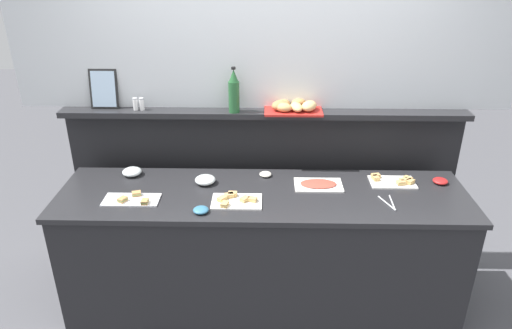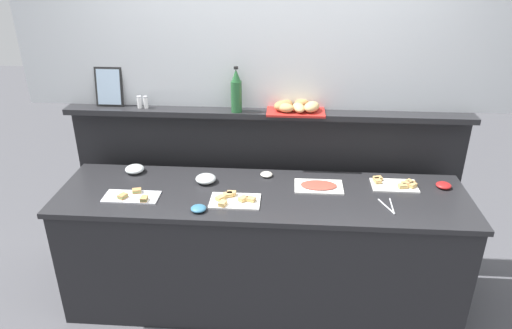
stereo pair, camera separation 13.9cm
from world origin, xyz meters
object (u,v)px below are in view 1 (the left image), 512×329
object	(u,v)px
salt_shaker	(135,104)
bread_basket	(293,107)
cold_cuts_platter	(318,185)
sandwich_platter_rear	(236,200)
condiment_bowl_red	(201,210)
pepper_shaker	(142,104)
sandwich_platter_side	(132,199)
serving_tongs	(390,203)
glass_bowl_large	(132,172)
framed_picture	(104,89)
wine_bottle_green	(234,92)
glass_bowl_medium	(205,180)
condiment_bowl_cream	(440,181)
condiment_bowl_teal	(265,174)
sandwich_platter_front	(394,181)

from	to	relation	value
salt_shaker	bread_basket	size ratio (longest dim) A/B	0.22
cold_cuts_platter	sandwich_platter_rear	bearing A→B (deg)	-157.01
condiment_bowl_red	bread_basket	distance (m)	1.00
salt_shaker	pepper_shaker	world-z (taller)	same
cold_cuts_platter	salt_shaker	bearing A→B (deg)	164.84
sandwich_platter_side	serving_tongs	xyz separation A→B (m)	(1.62, -0.01, -0.00)
glass_bowl_large	condiment_bowl_red	world-z (taller)	glass_bowl_large
serving_tongs	salt_shaker	distance (m)	1.84
glass_bowl_large	framed_picture	distance (m)	0.61
condiment_bowl_red	wine_bottle_green	world-z (taller)	wine_bottle_green
serving_tongs	sandwich_platter_side	bearing A→B (deg)	179.81
sandwich_platter_side	glass_bowl_large	size ratio (longest dim) A/B	2.64
glass_bowl_medium	wine_bottle_green	world-z (taller)	wine_bottle_green
condiment_bowl_cream	pepper_shaker	xyz separation A→B (m)	(-2.05, 0.29, 0.43)
cold_cuts_platter	condiment_bowl_teal	distance (m)	0.38
condiment_bowl_red	condiment_bowl_teal	distance (m)	0.63
condiment_bowl_teal	pepper_shaker	world-z (taller)	pepper_shaker
wine_bottle_green	condiment_bowl_cream	bearing A→B (deg)	-10.51
sandwich_platter_side	condiment_bowl_red	world-z (taller)	sandwich_platter_side
sandwich_platter_side	cold_cuts_platter	distance (m)	1.22
sandwich_platter_rear	bread_basket	xyz separation A→B (m)	(0.37, 0.56, 0.43)
serving_tongs	pepper_shaker	bearing A→B (deg)	160.73
condiment_bowl_teal	wine_bottle_green	bearing A→B (deg)	141.12
salt_shaker	framed_picture	size ratio (longest dim) A/B	0.31
serving_tongs	framed_picture	size ratio (longest dim) A/B	0.68
bread_basket	framed_picture	size ratio (longest dim) A/B	1.44
sandwich_platter_front	condiment_bowl_red	size ratio (longest dim) A/B	3.17
wine_bottle_green	framed_picture	size ratio (longest dim) A/B	1.14
sandwich_platter_rear	pepper_shaker	world-z (taller)	pepper_shaker
serving_tongs	framed_picture	bearing A→B (deg)	162.21
glass_bowl_large	pepper_shaker	xyz separation A→B (m)	(0.06, 0.21, 0.43)
glass_bowl_large	wine_bottle_green	world-z (taller)	wine_bottle_green
sandwich_platter_front	glass_bowl_medium	bearing A→B (deg)	-178.33
framed_picture	condiment_bowl_teal	bearing A→B (deg)	-12.23
pepper_shaker	framed_picture	size ratio (longest dim) A/B	0.31
sandwich_platter_rear	framed_picture	size ratio (longest dim) A/B	1.14
condiment_bowl_cream	wine_bottle_green	xyz separation A→B (m)	(-1.40, 0.26, 0.53)
glass_bowl_large	wine_bottle_green	bearing A→B (deg)	14.50
cold_cuts_platter	condiment_bowl_red	xyz separation A→B (m)	(-0.74, -0.36, 0.01)
glass_bowl_large	condiment_bowl_teal	size ratio (longest dim) A/B	1.59
sandwich_platter_side	framed_picture	distance (m)	0.86
sandwich_platter_rear	condiment_bowl_red	bearing A→B (deg)	-147.72
glass_bowl_medium	condiment_bowl_teal	bearing A→B (deg)	16.37
glass_bowl_medium	glass_bowl_large	bearing A→B (deg)	167.82
condiment_bowl_teal	pepper_shaker	xyz separation A→B (m)	(-0.87, 0.21, 0.44)
sandwich_platter_front	sandwich_platter_side	xyz separation A→B (m)	(-1.71, -0.28, -0.00)
sandwich_platter_side	pepper_shaker	xyz separation A→B (m)	(-0.03, 0.57, 0.44)
salt_shaker	glass_bowl_large	bearing A→B (deg)	-94.54
salt_shaker	sandwich_platter_rear	bearing A→B (deg)	-38.12
glass_bowl_medium	condiment_bowl_cream	size ratio (longest dim) A/B	1.39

